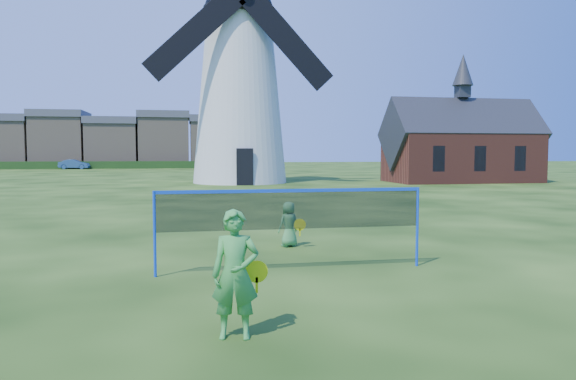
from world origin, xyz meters
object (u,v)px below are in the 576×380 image
at_px(badminton_net, 292,211).
at_px(player_girl, 235,274).
at_px(chapel, 461,146).
at_px(car_right, 74,164).
at_px(player_boy, 289,224).
at_px(windmill, 239,84).

relative_size(badminton_net, player_girl, 3.25).
relative_size(chapel, car_right, 2.93).
xyz_separation_m(badminton_net, player_girl, (-1.37, -3.41, -0.36)).
height_order(badminton_net, player_boy, badminton_net).
bearing_deg(windmill, player_girl, -95.72).
distance_m(windmill, car_right, 40.50).
bearing_deg(windmill, badminton_net, -93.74).
bearing_deg(badminton_net, player_girl, -111.84).
bearing_deg(player_boy, badminton_net, 58.60).
xyz_separation_m(chapel, player_boy, (-17.88, -24.63, -2.14)).
bearing_deg(windmill, car_right, 117.51).
xyz_separation_m(badminton_net, player_boy, (0.43, 2.58, -0.61)).
bearing_deg(windmill, chapel, -7.57).
xyz_separation_m(badminton_net, car_right, (-16.55, 64.84, -0.51)).
relative_size(player_boy, car_right, 0.28).
bearing_deg(player_girl, badminton_net, 77.38).
bearing_deg(badminton_net, player_boy, 80.45).
distance_m(badminton_net, player_boy, 2.69).
distance_m(badminton_net, car_right, 66.92).
relative_size(chapel, player_girl, 7.23).
xyz_separation_m(player_girl, car_right, (-15.18, 68.24, -0.15)).
bearing_deg(player_girl, chapel, 66.49).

